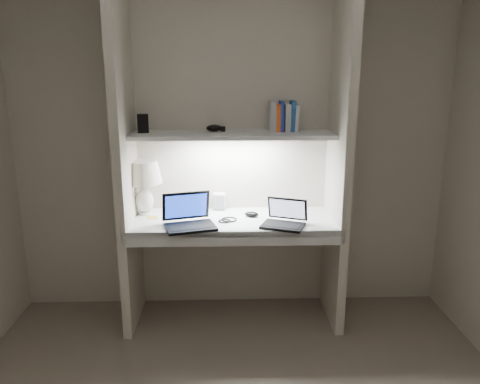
{
  "coord_description": "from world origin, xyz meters",
  "views": [
    {
      "loc": [
        -0.06,
        -1.92,
        1.79
      ],
      "look_at": [
        0.04,
        1.05,
        1.01
      ],
      "focal_mm": 35.0,
      "sensor_mm": 36.0,
      "label": 1
    }
  ],
  "objects_px": {
    "laptop_netbook": "(284,219)",
    "table_lamp": "(143,178)",
    "laptop_main": "(189,219)",
    "book_row": "(284,117)",
    "speaker": "(219,202)"
  },
  "relations": [
    {
      "from": "laptop_main",
      "to": "speaker",
      "type": "height_order",
      "value": "laptop_main"
    },
    {
      "from": "laptop_netbook",
      "to": "table_lamp",
      "type": "bearing_deg",
      "value": -174.58
    },
    {
      "from": "laptop_netbook",
      "to": "speaker",
      "type": "relative_size",
      "value": 2.72
    },
    {
      "from": "table_lamp",
      "to": "speaker",
      "type": "bearing_deg",
      "value": 9.28
    },
    {
      "from": "table_lamp",
      "to": "laptop_netbook",
      "type": "distance_m",
      "value": 1.05
    },
    {
      "from": "laptop_main",
      "to": "laptop_netbook",
      "type": "distance_m",
      "value": 0.64
    },
    {
      "from": "book_row",
      "to": "speaker",
      "type": "bearing_deg",
      "value": 174.24
    },
    {
      "from": "laptop_main",
      "to": "book_row",
      "type": "bearing_deg",
      "value": 10.23
    },
    {
      "from": "laptop_main",
      "to": "speaker",
      "type": "bearing_deg",
      "value": 45.62
    },
    {
      "from": "table_lamp",
      "to": "laptop_netbook",
      "type": "height_order",
      "value": "table_lamp"
    },
    {
      "from": "laptop_main",
      "to": "book_row",
      "type": "distance_m",
      "value": 0.98
    },
    {
      "from": "laptop_main",
      "to": "laptop_netbook",
      "type": "relative_size",
      "value": 1.13
    },
    {
      "from": "laptop_main",
      "to": "speaker",
      "type": "xyz_separation_m",
      "value": [
        0.2,
        0.37,
        0.01
      ]
    },
    {
      "from": "table_lamp",
      "to": "book_row",
      "type": "bearing_deg",
      "value": 2.39
    },
    {
      "from": "table_lamp",
      "to": "book_row",
      "type": "relative_size",
      "value": 1.85
    }
  ]
}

